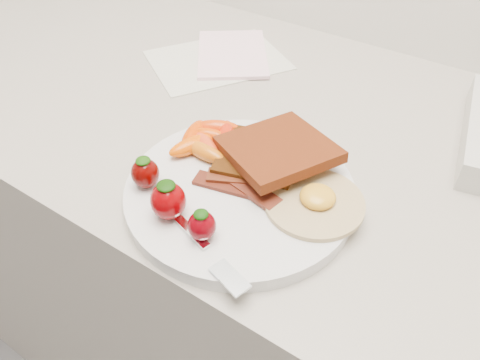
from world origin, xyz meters
The scene contains 11 objects.
counter centered at (0.00, 1.70, 0.45)m, with size 2.00×0.60×0.90m, color gray.
plate centered at (-0.01, 1.54, 0.91)m, with size 0.27×0.27×0.02m, color silver.
toast_lower centered at (-0.01, 1.59, 0.93)m, with size 0.09×0.09×0.01m, color black.
toast_upper centered at (0.01, 1.60, 0.94)m, with size 0.12×0.12×0.01m, color #4B1907.
fried_egg centered at (0.08, 1.56, 0.92)m, with size 0.12×0.12×0.02m.
bacon_strips centered at (-0.01, 1.54, 0.92)m, with size 0.11×0.07×0.01m.
baby_carrots centered at (-0.09, 1.58, 0.93)m, with size 0.08×0.11×0.02m.
strawberries centered at (-0.05, 1.46, 0.94)m, with size 0.13×0.06×0.05m.
fork centered at (0.01, 1.44, 0.92)m, with size 0.16×0.07×0.00m.
paper_sheet centered at (-0.23, 1.80, 0.90)m, with size 0.17×0.22×0.00m, color beige.
notepad centered at (-0.22, 1.82, 0.91)m, with size 0.12×0.17×0.01m, color #FFCEDE.
Camera 1 is at (0.21, 1.21, 1.29)m, focal length 35.00 mm.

